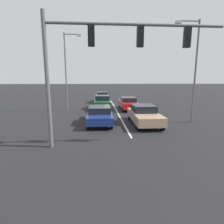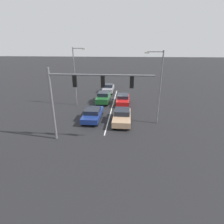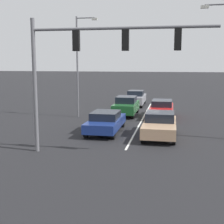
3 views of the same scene
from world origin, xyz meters
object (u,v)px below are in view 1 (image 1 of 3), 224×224
object	(u,v)px
car_red_leftlane_second	(128,103)
street_lamp_right_shoulder	(67,68)
car_navy_midlane_front	(100,114)
car_tan_leftlane_front	(144,115)
traffic_signal_gantry	(104,51)
car_darkgreen_midlane_second	(102,102)
car_gray_midlane_third	(102,97)
street_lamp_left_shoulder	(193,65)

from	to	relation	value
car_red_leftlane_second	street_lamp_right_shoulder	distance (m)	7.78
car_red_leftlane_second	car_navy_midlane_front	bearing A→B (deg)	62.08
car_tan_leftlane_front	traffic_signal_gantry	size ratio (longest dim) A/B	0.53
car_tan_leftlane_front	street_lamp_right_shoulder	world-z (taller)	street_lamp_right_shoulder
car_red_leftlane_second	traffic_signal_gantry	xyz separation A→B (m)	(3.09, 11.24, 4.06)
car_darkgreen_midlane_second	street_lamp_right_shoulder	distance (m)	5.47
street_lamp_right_shoulder	car_gray_midlane_third	bearing A→B (deg)	-115.17
car_gray_midlane_third	street_lamp_left_shoulder	bearing A→B (deg)	117.00
car_red_leftlane_second	traffic_signal_gantry	world-z (taller)	traffic_signal_gantry
car_red_leftlane_second	car_gray_midlane_third	size ratio (longest dim) A/B	1.01
car_tan_leftlane_front	street_lamp_left_shoulder	bearing A→B (deg)	-178.17
car_tan_leftlane_front	car_darkgreen_midlane_second	world-z (taller)	car_darkgreen_midlane_second
car_tan_leftlane_front	traffic_signal_gantry	xyz separation A→B (m)	(3.21, 4.38, 4.06)
car_tan_leftlane_front	street_lamp_right_shoulder	xyz separation A→B (m)	(6.74, -5.66, 3.89)
car_darkgreen_midlane_second	car_red_leftlane_second	xyz separation A→B (m)	(-3.02, 0.36, -0.09)
car_tan_leftlane_front	traffic_signal_gantry	world-z (taller)	traffic_signal_gantry
car_navy_midlane_front	street_lamp_right_shoulder	size ratio (longest dim) A/B	0.58
traffic_signal_gantry	street_lamp_left_shoulder	xyz separation A→B (m)	(-6.96, -4.50, -0.28)
car_tan_leftlane_front	car_navy_midlane_front	size ratio (longest dim) A/B	0.99
car_navy_midlane_front	street_lamp_right_shoulder	xyz separation A→B (m)	(3.26, -5.14, 3.92)
car_tan_leftlane_front	traffic_signal_gantry	distance (m)	6.78
car_red_leftlane_second	traffic_signal_gantry	distance (m)	12.35
car_red_leftlane_second	street_lamp_left_shoulder	bearing A→B (deg)	119.84
car_tan_leftlane_front	street_lamp_right_shoulder	bearing A→B (deg)	-40.03
street_lamp_right_shoulder	street_lamp_left_shoulder	size ratio (longest dim) A/B	1.03
car_navy_midlane_front	car_red_leftlane_second	size ratio (longest dim) A/B	1.00
car_navy_midlane_front	car_gray_midlane_third	bearing A→B (deg)	-91.84
car_red_leftlane_second	street_lamp_left_shoulder	world-z (taller)	street_lamp_left_shoulder
car_red_leftlane_second	street_lamp_left_shoulder	xyz separation A→B (m)	(-3.87, 6.74, 3.79)
car_navy_midlane_front	traffic_signal_gantry	bearing A→B (deg)	93.13
street_lamp_right_shoulder	street_lamp_left_shoulder	world-z (taller)	street_lamp_right_shoulder
car_red_leftlane_second	car_gray_midlane_third	distance (m)	7.25
street_lamp_right_shoulder	car_darkgreen_midlane_second	bearing A→B (deg)	-156.59
car_red_leftlane_second	street_lamp_right_shoulder	size ratio (longest dim) A/B	0.58
car_navy_midlane_front	car_darkgreen_midlane_second	bearing A→B (deg)	-92.88
car_darkgreen_midlane_second	car_gray_midlane_third	bearing A→B (deg)	-90.72
car_navy_midlane_front	traffic_signal_gantry	distance (m)	6.39
car_navy_midlane_front	street_lamp_left_shoulder	distance (m)	8.18
street_lamp_left_shoulder	car_red_leftlane_second	bearing A→B (deg)	-60.16
car_tan_leftlane_front	car_gray_midlane_third	xyz separation A→B (m)	(3.07, -13.49, 0.04)
car_tan_leftlane_front	car_navy_midlane_front	world-z (taller)	car_tan_leftlane_front
car_darkgreen_midlane_second	traffic_signal_gantry	size ratio (longest dim) A/B	0.50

